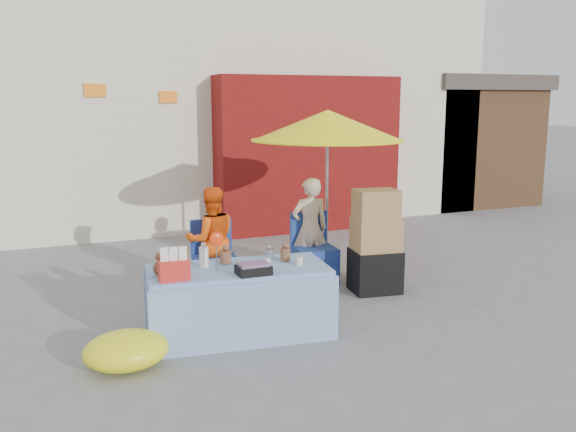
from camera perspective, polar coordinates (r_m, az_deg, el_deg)
name	(u,v)px	position (r m, az deg, el deg)	size (l,w,h in m)	color
ground	(279,329)	(6.07, -0.82, -10.55)	(80.00, 80.00, 0.00)	slate
backdrop	(167,55)	(13.06, -11.27, 14.55)	(14.00, 8.00, 7.80)	silver
market_table	(238,300)	(5.86, -4.70, -7.85)	(1.80, 0.99, 1.04)	#86A2D7
chair_left	(215,273)	(7.06, -6.81, -5.32)	(0.51, 0.50, 0.85)	navy
chair_right	(314,262)	(7.48, 2.47, -4.33)	(0.51, 0.50, 0.85)	navy
vendor_orange	(211,240)	(7.10, -7.18, -2.23)	(0.60, 0.47, 1.24)	#FF550D
vendor_beige	(310,229)	(7.51, 2.06, -1.24)	(0.47, 0.31, 1.28)	beige
umbrella	(328,126)	(7.61, 3.73, 8.40)	(1.90, 1.90, 2.09)	gray
box_stack	(375,245)	(7.13, 8.19, -2.71)	(0.60, 0.52, 1.21)	black
tarp_bundle	(126,350)	(5.36, -14.91, -12.06)	(0.71, 0.57, 0.32)	yellow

